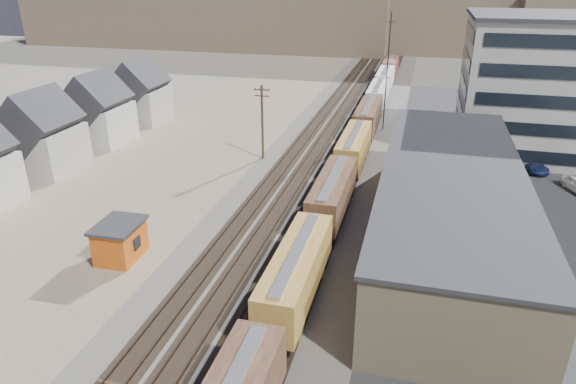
% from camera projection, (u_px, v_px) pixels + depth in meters
% --- Properties ---
extents(ballast_bed, '(18.00, 200.00, 0.06)m').
position_uv_depth(ballast_bed, '(335.00, 145.00, 74.87)').
color(ballast_bed, '#4C4742').
rests_on(ballast_bed, ground).
extents(dirt_yard, '(24.00, 180.00, 0.03)m').
position_uv_depth(dirt_yard, '(179.00, 156.00, 70.68)').
color(dirt_yard, '#6E5F4C').
rests_on(dirt_yard, ground).
extents(asphalt_lot, '(26.00, 120.00, 0.04)m').
position_uv_depth(asphalt_lot, '(509.00, 203.00, 56.43)').
color(asphalt_lot, '#232326').
rests_on(asphalt_lot, ground).
extents(rail_tracks, '(11.40, 200.00, 0.24)m').
position_uv_depth(rail_tracks, '(331.00, 145.00, 74.96)').
color(rail_tracks, black).
rests_on(rail_tracks, ground).
extents(freight_train, '(3.00, 119.74, 4.46)m').
position_uv_depth(freight_train, '(361.00, 131.00, 72.10)').
color(freight_train, black).
rests_on(freight_train, ground).
extents(warehouse, '(12.40, 40.40, 7.25)m').
position_uv_depth(warehouse, '(449.00, 203.00, 47.76)').
color(warehouse, tan).
rests_on(warehouse, ground).
extents(office_tower, '(22.60, 18.60, 18.45)m').
position_uv_depth(office_tower, '(549.00, 86.00, 69.04)').
color(office_tower, '#9E998E').
rests_on(office_tower, ground).
extents(utility_pole_north, '(2.20, 0.32, 10.00)m').
position_uv_depth(utility_pole_north, '(262.00, 121.00, 67.66)').
color(utility_pole_north, '#382619').
rests_on(utility_pole_north, ground).
extents(radio_mast, '(1.20, 0.16, 18.00)m').
position_uv_depth(radio_mast, '(387.00, 72.00, 78.70)').
color(radio_mast, black).
rests_on(radio_mast, ground).
extents(townhouse_row, '(8.15, 68.16, 10.47)m').
position_uv_depth(townhouse_row, '(7.00, 152.00, 58.93)').
color(townhouse_row, '#B7B2A8').
rests_on(townhouse_row, ground).
extents(hills_north, '(265.00, 80.00, 32.00)m').
position_uv_depth(hills_north, '(397.00, 0.00, 173.74)').
color(hills_north, brown).
rests_on(hills_north, ground).
extents(maintenance_shed, '(3.77, 4.79, 3.41)m').
position_uv_depth(maintenance_shed, '(120.00, 240.00, 45.13)').
color(maintenance_shed, '#C45212').
rests_on(maintenance_shed, ground).
extents(parked_car_blue, '(3.63, 5.57, 1.42)m').
position_uv_depth(parked_car_blue, '(534.00, 166.00, 65.19)').
color(parked_car_blue, navy).
rests_on(parked_car_blue, ground).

